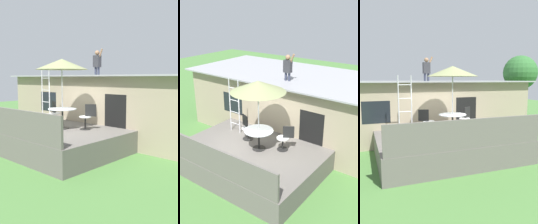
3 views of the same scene
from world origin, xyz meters
The scene contains 11 objects.
ground_plane centered at (0.00, 0.00, 0.00)m, with size 40.00×40.00×0.00m, color #477538.
house centered at (0.00, 3.60, 1.40)m, with size 10.50×4.50×2.78m.
deck centered at (0.00, 0.00, 0.40)m, with size 5.11×3.95×0.80m, color #605B56.
deck_railing centered at (0.00, -1.93, 1.25)m, with size 5.01×0.08×0.90m, color #605B56.
patio_table centered at (0.26, 0.09, 1.39)m, with size 1.04×1.04×0.74m.
patio_umbrella centered at (0.26, 0.09, 3.15)m, with size 1.90×1.90×2.54m.
step_ladder centered at (-1.42, 0.67, 1.90)m, with size 0.52×0.04×2.20m.
person_figure centered at (-0.08, 2.43, 3.39)m, with size 0.47×0.20×1.11m.
patio_chair_left centered at (-0.64, 0.48, 1.26)m, with size 0.60×0.44×0.92m.
patio_chair_right centered at (1.03, 0.59, 1.26)m, with size 0.57×0.45×0.92m.
backyard_tree centered at (6.65, 4.40, 3.24)m, with size 2.16×2.16×4.37m.
Camera 3 is at (-2.95, -7.88, 2.83)m, focal length 36.89 mm.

